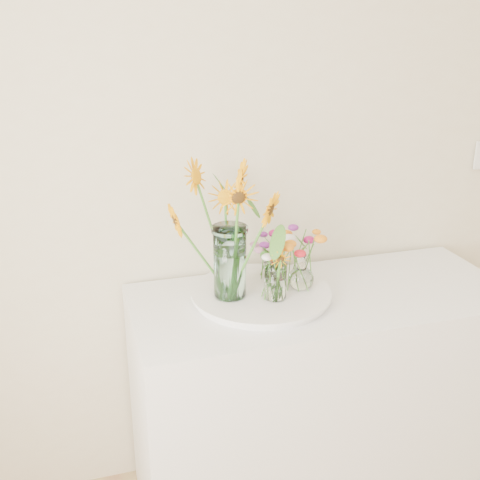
{
  "coord_description": "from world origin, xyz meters",
  "views": [
    {
      "loc": [
        -0.97,
        0.11,
        1.86
      ],
      "look_at": [
        -0.42,
        1.99,
        1.12
      ],
      "focal_mm": 45.0,
      "sensor_mm": 36.0,
      "label": 1
    }
  ],
  "objects_px": {
    "tray": "(261,295)",
    "small_vase_a": "(276,282)",
    "mason_jar": "(230,262)",
    "small_vase_b": "(301,271)",
    "counter": "(318,398)",
    "small_vase_c": "(272,266)"
  },
  "relations": [
    {
      "from": "tray",
      "to": "small_vase_a",
      "type": "xyz_separation_m",
      "value": [
        0.03,
        -0.07,
        0.08
      ]
    },
    {
      "from": "mason_jar",
      "to": "small_vase_b",
      "type": "xyz_separation_m",
      "value": [
        0.27,
        -0.01,
        -0.07
      ]
    },
    {
      "from": "counter",
      "to": "small_vase_c",
      "type": "bearing_deg",
      "value": 136.67
    },
    {
      "from": "small_vase_b",
      "to": "small_vase_c",
      "type": "xyz_separation_m",
      "value": [
        -0.07,
        0.12,
        -0.02
      ]
    },
    {
      "from": "small_vase_a",
      "to": "small_vase_b",
      "type": "xyz_separation_m",
      "value": [
        0.12,
        0.06,
        0.0
      ]
    },
    {
      "from": "tray",
      "to": "small_vase_c",
      "type": "xyz_separation_m",
      "value": [
        0.08,
        0.11,
        0.06
      ]
    },
    {
      "from": "small_vase_a",
      "to": "small_vase_c",
      "type": "distance_m",
      "value": 0.18
    },
    {
      "from": "counter",
      "to": "small_vase_c",
      "type": "height_order",
      "value": "small_vase_c"
    },
    {
      "from": "mason_jar",
      "to": "small_vase_c",
      "type": "relative_size",
      "value": 2.67
    },
    {
      "from": "small_vase_c",
      "to": "mason_jar",
      "type": "bearing_deg",
      "value": -149.73
    },
    {
      "from": "small_vase_a",
      "to": "small_vase_b",
      "type": "distance_m",
      "value": 0.13
    },
    {
      "from": "counter",
      "to": "small_vase_c",
      "type": "relative_size",
      "value": 14.06
    },
    {
      "from": "counter",
      "to": "mason_jar",
      "type": "bearing_deg",
      "value": 174.89
    },
    {
      "from": "mason_jar",
      "to": "small_vase_c",
      "type": "xyz_separation_m",
      "value": [
        0.19,
        0.11,
        -0.08
      ]
    },
    {
      "from": "small_vase_c",
      "to": "counter",
      "type": "bearing_deg",
      "value": -43.33
    },
    {
      "from": "tray",
      "to": "counter",
      "type": "bearing_deg",
      "value": -8.82
    },
    {
      "from": "mason_jar",
      "to": "small_vase_b",
      "type": "distance_m",
      "value": 0.27
    },
    {
      "from": "counter",
      "to": "tray",
      "type": "distance_m",
      "value": 0.52
    },
    {
      "from": "small_vase_c",
      "to": "small_vase_a",
      "type": "bearing_deg",
      "value": -105.24
    },
    {
      "from": "mason_jar",
      "to": "small_vase_a",
      "type": "xyz_separation_m",
      "value": [
        0.15,
        -0.06,
        -0.07
      ]
    },
    {
      "from": "counter",
      "to": "mason_jar",
      "type": "relative_size",
      "value": 5.27
    },
    {
      "from": "counter",
      "to": "small_vase_b",
      "type": "height_order",
      "value": "small_vase_b"
    }
  ]
}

